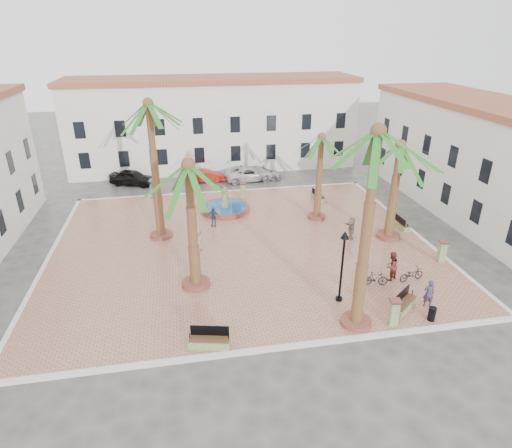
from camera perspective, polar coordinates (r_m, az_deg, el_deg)
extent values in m
plane|color=#56544F|center=(30.38, -1.86, -2.89)|extent=(120.00, 120.00, 0.00)
cube|color=tan|center=(30.35, -1.86, -2.76)|extent=(26.00, 22.00, 0.15)
cube|color=silver|center=(40.36, -4.23, 4.32)|extent=(26.30, 0.30, 0.16)
cube|color=silver|center=(21.32, 2.80, -16.21)|extent=(26.30, 0.30, 0.16)
cube|color=silver|center=(34.51, 20.00, -0.80)|extent=(0.30, 22.30, 0.16)
cube|color=silver|center=(31.44, -26.06, -4.43)|extent=(0.30, 22.30, 0.16)
cube|color=white|center=(47.80, -5.66, 12.98)|extent=(30.00, 7.00, 9.00)
cube|color=#9F563A|center=(47.09, -5.90, 18.65)|extent=(30.40, 7.40, 0.50)
cube|color=black|center=(45.73, -21.87, 7.84)|extent=(1.00, 0.12, 1.60)
cube|color=black|center=(45.12, -17.17, 8.31)|extent=(1.00, 0.12, 1.60)
cube|color=black|center=(44.82, -12.38, 8.73)|extent=(1.00, 0.12, 1.60)
cube|color=black|center=(44.83, -7.54, 9.09)|extent=(1.00, 0.12, 1.60)
cube|color=black|center=(45.16, -2.73, 9.38)|extent=(1.00, 0.12, 1.60)
cube|color=black|center=(45.79, 1.99, 9.61)|extent=(1.00, 0.12, 1.60)
cube|color=black|center=(46.71, 6.56, 9.77)|extent=(1.00, 0.12, 1.60)
cube|color=black|center=(47.91, 10.93, 9.86)|extent=(1.00, 0.12, 1.60)
cube|color=black|center=(45.05, -22.47, 11.48)|extent=(1.00, 0.12, 1.60)
cube|color=black|center=(44.43, -17.66, 12.01)|extent=(1.00, 0.12, 1.60)
cube|color=black|center=(44.13, -12.73, 12.47)|extent=(1.00, 0.12, 1.60)
cube|color=black|center=(44.14, -7.75, 12.84)|extent=(1.00, 0.12, 1.60)
cube|color=black|center=(44.47, -2.80, 13.12)|extent=(1.00, 0.12, 1.60)
cube|color=black|center=(45.11, 2.05, 13.29)|extent=(1.00, 0.12, 1.60)
cube|color=black|center=(46.04, 6.74, 13.38)|extent=(1.00, 0.12, 1.60)
cube|color=black|center=(47.26, 11.22, 13.37)|extent=(1.00, 0.12, 1.60)
cube|color=white|center=(38.58, 28.59, 6.92)|extent=(7.00, 26.00, 8.50)
cube|color=#9F563A|center=(37.70, 29.99, 13.41)|extent=(7.40, 26.40, 0.50)
cube|color=black|center=(34.10, 27.34, 1.46)|extent=(0.12, 1.00, 1.60)
cube|color=black|center=(36.87, 24.03, 3.71)|extent=(0.12, 1.00, 1.60)
cube|color=black|center=(39.80, 21.19, 5.63)|extent=(0.12, 1.00, 1.60)
cube|color=black|center=(42.85, 18.73, 7.27)|extent=(0.12, 1.00, 1.60)
cube|color=black|center=(45.99, 16.58, 8.68)|extent=(0.12, 1.00, 1.60)
cube|color=black|center=(33.18, 28.33, 6.22)|extent=(0.12, 1.00, 1.60)
cube|color=black|center=(36.03, 24.85, 8.16)|extent=(0.12, 1.00, 1.60)
cube|color=black|center=(39.01, 21.86, 9.79)|extent=(0.12, 1.00, 1.60)
cube|color=black|center=(42.12, 19.28, 11.16)|extent=(0.12, 1.00, 1.60)
cube|color=black|center=(45.32, 17.04, 12.32)|extent=(0.12, 1.00, 1.60)
cube|color=black|center=(33.30, -30.90, 0.15)|extent=(0.12, 1.00, 1.60)
cube|color=black|center=(36.80, -29.00, 2.68)|extent=(0.12, 1.00, 1.60)
cube|color=black|center=(40.40, -27.43, 4.77)|extent=(0.12, 1.00, 1.60)
cube|color=black|center=(35.96, -29.97, 7.11)|extent=(0.12, 1.00, 1.60)
cube|color=black|center=(39.63, -28.27, 8.83)|extent=(0.12, 1.00, 1.60)
cylinder|color=brown|center=(35.83, -4.12, 2.09)|extent=(4.06, 4.06, 0.39)
cylinder|color=#194C8C|center=(35.76, -4.12, 2.35)|extent=(3.58, 3.58, 0.06)
cylinder|color=#80905B|center=(35.76, -4.13, 2.38)|extent=(0.87, 0.87, 0.77)
cylinder|color=#80905B|center=(35.47, -4.16, 3.54)|extent=(0.58, 0.58, 1.16)
sphere|color=#80905B|center=(35.22, -4.20, 4.64)|extent=(0.43, 0.43, 0.43)
cylinder|color=brown|center=(32.07, -12.48, -1.41)|extent=(1.63, 1.63, 0.24)
cylinder|color=brown|center=(30.34, -13.30, 6.71)|extent=(0.53, 0.53, 9.28)
sphere|color=brown|center=(29.30, -14.20, 15.36)|extent=(0.71, 0.71, 0.71)
cylinder|color=brown|center=(25.82, -7.99, -7.81)|extent=(1.68, 1.68, 0.25)
cylinder|color=brown|center=(24.06, -8.50, -0.35)|extent=(0.55, 0.55, 7.14)
sphere|color=brown|center=(22.81, -9.06, 7.82)|extent=(0.73, 0.73, 0.73)
cylinder|color=brown|center=(23.17, 13.16, -12.53)|extent=(1.59, 1.59, 0.24)
cylinder|color=brown|center=(20.62, 14.47, -1.39)|extent=(0.52, 0.52, 9.71)
sphere|color=brown|center=(19.07, 16.01, 11.86)|extent=(0.69, 0.69, 0.69)
cylinder|color=brown|center=(32.67, 17.17, -1.45)|extent=(1.70, 1.70, 0.25)
cylinder|color=brown|center=(31.39, 17.93, 4.16)|extent=(0.55, 0.55, 6.57)
sphere|color=brown|center=(30.47, 18.74, 9.95)|extent=(0.74, 0.74, 0.74)
cylinder|color=brown|center=(34.75, 8.08, 1.02)|extent=(1.46, 1.46, 0.22)
cylinder|color=brown|center=(33.60, 8.41, 6.15)|extent=(0.48, 0.48, 6.33)
sphere|color=brown|center=(32.75, 8.75, 11.41)|extent=(0.64, 0.64, 0.64)
cube|color=#80905B|center=(21.24, -6.22, -15.51)|extent=(2.05, 1.02, 0.44)
cube|color=#56351E|center=(21.08, -6.25, -14.99)|extent=(1.93, 0.94, 0.07)
cube|color=black|center=(21.08, -6.20, -13.95)|extent=(1.83, 0.46, 0.55)
cylinder|color=black|center=(21.15, -8.85, -14.56)|extent=(0.05, 0.05, 0.33)
cylinder|color=black|center=(20.89, -3.66, -14.83)|extent=(0.05, 0.05, 0.33)
cube|color=#80905B|center=(24.82, 19.13, -10.29)|extent=(1.94, 1.69, 0.44)
cube|color=#56351E|center=(24.68, 19.21, -9.81)|extent=(1.82, 1.58, 0.07)
cube|color=black|center=(24.59, 18.79, -9.04)|extent=(1.52, 1.19, 0.55)
cylinder|color=black|center=(23.87, 18.32, -10.56)|extent=(0.05, 0.05, 0.33)
cylinder|color=black|center=(25.36, 20.13, -8.60)|extent=(0.05, 0.05, 0.33)
cube|color=#80905B|center=(34.50, 18.81, -0.14)|extent=(0.58, 1.79, 0.40)
cube|color=#56351E|center=(34.41, 18.86, 0.21)|extent=(0.53, 1.69, 0.06)
cube|color=black|center=(34.20, 18.61, 0.58)|extent=(0.09, 1.68, 0.50)
cylinder|color=black|center=(33.71, 19.57, -0.19)|extent=(0.05, 0.05, 0.30)
cylinder|color=black|center=(35.02, 18.23, 0.94)|extent=(0.05, 0.05, 0.30)
cube|color=#80905B|center=(38.40, 8.32, 3.47)|extent=(0.83, 1.84, 0.39)
cube|color=#56351E|center=(38.32, 8.34, 3.78)|extent=(0.77, 1.73, 0.06)
cube|color=black|center=(38.13, 8.08, 4.12)|extent=(0.33, 1.65, 0.49)
cylinder|color=black|center=(37.60, 8.94, 3.52)|extent=(0.05, 0.05, 0.29)
cylinder|color=black|center=(38.97, 7.78, 4.36)|extent=(0.05, 0.05, 0.29)
cylinder|color=black|center=(24.75, 11.00, -9.74)|extent=(0.38, 0.38, 0.17)
cylinder|color=black|center=(23.73, 11.37, -5.89)|extent=(0.13, 0.13, 3.81)
cone|color=black|center=(22.77, 11.79, -1.40)|extent=(0.47, 0.47, 0.42)
sphere|color=beige|center=(22.84, 11.76, -1.76)|extent=(0.25, 0.25, 0.25)
cylinder|color=black|center=(36.12, 17.35, 0.96)|extent=(0.32, 0.32, 0.14)
cylinder|color=black|center=(35.53, 17.68, 3.38)|extent=(0.11, 0.11, 3.24)
cone|color=black|center=(34.97, 18.04, 6.06)|extent=(0.40, 0.40, 0.36)
sphere|color=beige|center=(35.01, 18.01, 5.86)|extent=(0.22, 0.22, 0.22)
cube|color=#80905B|center=(23.24, 17.89, -11.28)|extent=(0.49, 0.49, 1.39)
cube|color=brown|center=(22.82, 18.14, -9.74)|extent=(0.61, 0.61, 0.11)
cube|color=#80905B|center=(38.15, -1.76, 4.36)|extent=(0.49, 0.49, 1.37)
cube|color=brown|center=(37.90, -1.77, 5.41)|extent=(0.62, 0.62, 0.11)
cube|color=#80905B|center=(30.28, 23.54, -3.44)|extent=(0.48, 0.48, 1.35)
cube|color=brown|center=(29.98, 23.78, -2.21)|extent=(0.60, 0.60, 0.10)
cylinder|color=black|center=(24.44, 22.41, -11.02)|extent=(0.39, 0.39, 0.76)
imported|color=#323349|center=(25.23, 22.04, -8.56)|extent=(0.66, 0.50, 1.64)
imported|color=black|center=(27.48, 20.03, -6.31)|extent=(1.73, 0.87, 0.87)
imported|color=maroon|center=(26.96, 17.59, -5.36)|extent=(1.12, 1.04, 1.84)
imported|color=black|center=(26.37, 15.62, -7.01)|extent=(1.53, 0.76, 0.89)
imported|color=gray|center=(29.43, -7.69, -2.07)|extent=(0.87, 0.87, 1.53)
imported|color=#2D3A53|center=(32.82, -5.72, 0.97)|extent=(0.99, 0.68, 1.57)
imported|color=#55555A|center=(39.32, -13.63, 4.66)|extent=(0.91, 1.30, 1.84)
imported|color=gray|center=(31.41, 12.56, -0.56)|extent=(0.54, 1.55, 1.65)
imported|color=black|center=(43.84, -16.15, 5.98)|extent=(4.73, 3.22, 1.50)
imported|color=#AD190F|center=(43.36, -6.65, 6.40)|extent=(3.75, 1.43, 1.22)
imported|color=#AEADB6|center=(43.95, 0.61, 6.83)|extent=(4.55, 2.59, 1.24)
imported|color=silver|center=(43.46, -0.89, 6.72)|extent=(5.14, 2.75, 1.37)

